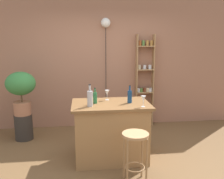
# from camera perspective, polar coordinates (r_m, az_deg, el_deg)

# --- Properties ---
(ground) EXTENTS (12.00, 12.00, 0.00)m
(ground) POSITION_cam_1_polar(r_m,az_deg,el_deg) (3.87, 0.28, -17.57)
(ground) COLOR brown
(back_wall) EXTENTS (6.40, 0.10, 2.80)m
(back_wall) POSITION_cam_1_polar(r_m,az_deg,el_deg) (5.35, -2.38, 6.30)
(back_wall) COLOR #9E6B51
(back_wall) RESTS_ON ground
(kitchen_counter) EXTENTS (1.20, 0.78, 0.92)m
(kitchen_counter) POSITION_cam_1_polar(r_m,az_deg,el_deg) (3.94, -0.28, -9.58)
(kitchen_counter) COLOR #9E7042
(kitchen_counter) RESTS_ON ground
(bar_stool) EXTENTS (0.35, 0.35, 0.70)m
(bar_stool) POSITION_cam_1_polar(r_m,az_deg,el_deg) (3.29, 5.42, -12.95)
(bar_stool) COLOR #997047
(bar_stool) RESTS_ON ground
(spice_shelf) EXTENTS (0.38, 0.16, 2.00)m
(spice_shelf) POSITION_cam_1_polar(r_m,az_deg,el_deg) (5.40, 7.57, 2.11)
(spice_shelf) COLOR #A87F51
(spice_shelf) RESTS_ON ground
(plant_stool) EXTENTS (0.33, 0.33, 0.49)m
(plant_stool) POSITION_cam_1_polar(r_m,az_deg,el_deg) (5.04, -19.81, -8.16)
(plant_stool) COLOR #2D2823
(plant_stool) RESTS_ON ground
(potted_plant) EXTENTS (0.55, 0.49, 0.82)m
(potted_plant) POSITION_cam_1_polar(r_m,az_deg,el_deg) (4.85, -20.41, 0.37)
(potted_plant) COLOR #A86B4C
(potted_plant) RESTS_ON plant_stool
(bottle_spirits_clear) EXTENTS (0.06, 0.06, 0.25)m
(bottle_spirits_clear) POSITION_cam_1_polar(r_m,az_deg,el_deg) (3.78, -3.96, -1.85)
(bottle_spirits_clear) COLOR #236638
(bottle_spirits_clear) RESTS_ON kitchen_counter
(bottle_wine_red) EXTENTS (0.08, 0.08, 0.33)m
(bottle_wine_red) POSITION_cam_1_polar(r_m,az_deg,el_deg) (3.61, -5.15, -1.99)
(bottle_wine_red) COLOR #B2B2B7
(bottle_wine_red) RESTS_ON kitchen_counter
(bottle_sauce_amber) EXTENTS (0.07, 0.07, 0.28)m
(bottle_sauce_amber) POSITION_cam_1_polar(r_m,az_deg,el_deg) (3.81, 4.13, -1.57)
(bottle_sauce_amber) COLOR navy
(bottle_sauce_amber) RESTS_ON kitchen_counter
(wine_glass_left) EXTENTS (0.07, 0.07, 0.16)m
(wine_glass_left) POSITION_cam_1_polar(r_m,az_deg,el_deg) (3.60, 7.29, -2.20)
(wine_glass_left) COLOR silver
(wine_glass_left) RESTS_ON kitchen_counter
(wine_glass_center) EXTENTS (0.07, 0.07, 0.16)m
(wine_glass_center) POSITION_cam_1_polar(r_m,az_deg,el_deg) (3.98, -1.16, -0.80)
(wine_glass_center) COLOR silver
(wine_glass_center) RESTS_ON kitchen_counter
(pendant_globe_light) EXTENTS (0.20, 0.20, 2.32)m
(pendant_globe_light) POSITION_cam_1_polar(r_m,az_deg,el_deg) (5.23, -1.48, 14.77)
(pendant_globe_light) COLOR black
(pendant_globe_light) RESTS_ON ground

